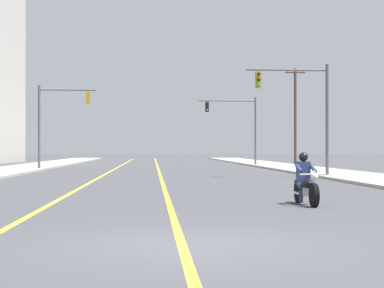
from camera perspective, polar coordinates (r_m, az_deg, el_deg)
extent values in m
plane|color=#47474C|center=(11.14, -0.39, -8.45)|extent=(400.00, 400.00, 0.00)
cube|color=yellow|center=(56.04, -2.90, -1.99)|extent=(0.16, 100.00, 0.01)
cube|color=yellow|center=(56.11, -6.30, -1.98)|extent=(0.16, 100.00, 0.01)
cube|color=#ADA89E|center=(52.22, 8.82, -2.03)|extent=(4.40, 110.00, 0.14)
cube|color=#ADA89E|center=(51.99, -14.36, -2.03)|extent=(4.40, 110.00, 0.14)
cylinder|color=black|center=(18.38, 10.23, -4.26)|extent=(0.15, 0.65, 0.64)
cylinder|color=black|center=(19.87, 8.95, -3.98)|extent=(0.15, 0.65, 0.64)
cylinder|color=silver|center=(18.46, 10.14, -3.27)|extent=(0.09, 0.33, 0.68)
sphere|color=white|center=(18.31, 10.27, -2.71)|extent=(0.20, 0.20, 0.20)
cylinder|color=silver|center=(18.50, 10.10, -2.53)|extent=(0.70, 0.08, 0.04)
ellipsoid|color=black|center=(18.99, 9.66, -3.29)|extent=(0.35, 0.58, 0.28)
cube|color=silver|center=(19.12, 9.57, -3.97)|extent=(0.26, 0.45, 0.24)
cube|color=black|center=(19.42, 9.31, -3.41)|extent=(0.31, 0.53, 0.12)
cube|color=black|center=(19.80, 8.99, -3.12)|extent=(0.22, 0.37, 0.08)
cylinder|color=silver|center=(19.47, 8.84, -4.11)|extent=(0.11, 0.55, 0.08)
cube|color=navy|center=(19.36, 9.34, -2.29)|extent=(0.37, 0.26, 0.56)
sphere|color=black|center=(19.34, 9.35, -1.08)|extent=(0.26, 0.26, 0.26)
cylinder|color=navy|center=(19.28, 9.85, -3.43)|extent=(0.16, 0.45, 0.30)
cylinder|color=navy|center=(19.14, 10.06, -4.35)|extent=(0.12, 0.16, 0.35)
cylinder|color=navy|center=(19.17, 10.12, -2.01)|extent=(0.13, 0.53, 0.27)
cylinder|color=navy|center=(19.21, 9.05, -3.44)|extent=(0.16, 0.45, 0.30)
cylinder|color=navy|center=(19.05, 9.13, -4.37)|extent=(0.12, 0.16, 0.35)
cylinder|color=navy|center=(19.06, 8.97, -2.02)|extent=(0.13, 0.53, 0.27)
cylinder|color=#56565B|center=(37.80, 11.30, 1.94)|extent=(0.18, 0.18, 6.20)
cylinder|color=#56565B|center=(37.44, 7.97, 6.18)|extent=(4.50, 0.23, 0.11)
cube|color=#B79319|center=(37.07, 5.58, 5.39)|extent=(0.31, 0.25, 0.90)
sphere|color=black|center=(36.94, 5.63, 5.88)|extent=(0.18, 0.18, 0.18)
sphere|color=black|center=(36.91, 5.63, 5.42)|extent=(0.18, 0.18, 0.18)
sphere|color=green|center=(36.88, 5.63, 4.95)|extent=(0.18, 0.18, 0.18)
cylinder|color=#56565B|center=(50.53, -12.73, 1.36)|extent=(0.18, 0.18, 6.20)
cylinder|color=#56565B|center=(50.42, -10.39, 4.49)|extent=(4.14, 0.17, 0.11)
cube|color=#B79319|center=(50.24, -8.75, 3.88)|extent=(0.30, 0.24, 0.90)
sphere|color=black|center=(50.42, -8.73, 4.20)|extent=(0.18, 0.18, 0.18)
sphere|color=black|center=(50.40, -8.73, 3.86)|extent=(0.18, 0.18, 0.18)
sphere|color=green|center=(50.38, -8.73, 3.52)|extent=(0.18, 0.18, 0.18)
cylinder|color=#56565B|center=(61.28, 5.36, 1.04)|extent=(0.18, 0.18, 6.20)
cylinder|color=#56565B|center=(60.94, 2.97, 3.64)|extent=(5.18, 0.38, 0.11)
cube|color=black|center=(60.63, 1.27, 3.14)|extent=(0.31, 0.26, 0.90)
sphere|color=black|center=(60.50, 1.29, 3.43)|extent=(0.18, 0.18, 0.18)
sphere|color=black|center=(60.48, 1.29, 3.15)|extent=(0.18, 0.18, 0.18)
sphere|color=green|center=(60.46, 1.29, 2.86)|extent=(0.18, 0.18, 0.18)
cylinder|color=#4C3828|center=(65.63, 8.68, 2.29)|extent=(0.26, 0.26, 9.26)
cube|color=#4C3828|center=(65.97, 8.67, 5.96)|extent=(1.91, 0.12, 0.12)
cylinder|color=slate|center=(65.82, 7.99, 6.06)|extent=(0.08, 0.08, 0.12)
cylinder|color=slate|center=(66.15, 9.35, 6.03)|extent=(0.08, 0.08, 0.12)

